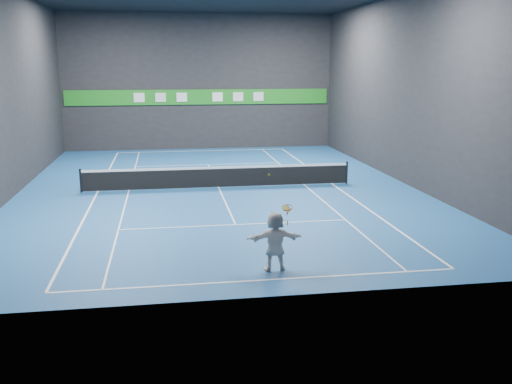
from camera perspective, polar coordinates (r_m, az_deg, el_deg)
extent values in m
plane|color=navy|center=(26.67, -3.75, 0.43)|extent=(26.00, 26.00, 0.00)
cube|color=black|center=(39.06, -5.69, 10.90)|extent=(18.00, 0.10, 9.00)
cube|color=black|center=(13.23, 1.35, 7.82)|extent=(18.00, 0.10, 9.00)
cube|color=black|center=(26.82, -23.68, 9.19)|extent=(0.10, 26.00, 9.00)
cube|color=black|center=(28.38, 14.80, 9.95)|extent=(0.10, 26.00, 9.00)
cube|color=white|center=(15.34, 0.51, -8.82)|extent=(10.98, 0.08, 0.01)
cube|color=white|center=(38.34, -5.44, 4.13)|extent=(10.98, 0.08, 0.01)
cube|color=white|center=(26.74, -15.54, 0.03)|extent=(0.08, 23.78, 0.01)
cube|color=white|center=(27.71, 7.62, 0.81)|extent=(0.08, 23.78, 0.01)
cube|color=white|center=(26.62, -12.59, 0.13)|extent=(0.06, 23.78, 0.01)
cube|color=white|center=(27.35, 4.85, 0.72)|extent=(0.06, 23.78, 0.01)
cube|color=white|center=(20.49, -2.06, -3.28)|extent=(8.23, 0.06, 0.01)
cube|color=white|center=(32.94, -4.81, 2.75)|extent=(8.23, 0.06, 0.01)
cube|color=white|center=(26.67, -3.75, 0.44)|extent=(0.06, 12.80, 0.01)
imported|color=silver|center=(15.82, 1.92, -4.93)|extent=(1.56, 0.50, 1.68)
sphere|color=#CBD223|center=(15.54, 1.30, 1.74)|extent=(0.06, 0.06, 0.06)
cylinder|color=black|center=(26.73, -17.12, 1.09)|extent=(0.10, 0.10, 1.07)
cylinder|color=black|center=(27.82, 9.06, 1.93)|extent=(0.10, 0.10, 1.07)
cube|color=black|center=(26.58, -3.77, 1.42)|extent=(12.40, 0.03, 0.86)
cube|color=white|center=(26.49, -3.78, 2.44)|extent=(12.40, 0.04, 0.10)
cube|color=#1C831F|center=(39.04, -5.65, 9.43)|extent=(17.64, 0.06, 1.00)
cube|color=white|center=(38.94, -11.61, 9.23)|extent=(0.70, 0.04, 0.60)
cube|color=silver|center=(38.91, -9.52, 9.31)|extent=(0.70, 0.04, 0.60)
cube|color=white|center=(38.92, -7.43, 9.38)|extent=(0.70, 0.04, 0.60)
cube|color=white|center=(39.07, -3.87, 9.47)|extent=(0.70, 0.04, 0.60)
cube|color=white|center=(39.22, -1.80, 9.50)|extent=(0.70, 0.04, 0.60)
cube|color=silver|center=(39.43, 0.24, 9.52)|extent=(0.70, 0.04, 0.60)
torus|color=#B21713|center=(15.68, 3.16, -1.57)|extent=(0.41, 0.39, 0.18)
cylinder|color=#C0D94C|center=(15.68, 3.04, -1.65)|extent=(0.36, 0.32, 0.21)
cylinder|color=red|center=(15.72, 3.17, -2.10)|extent=(0.05, 0.14, 0.16)
cylinder|color=yellow|center=(15.77, 3.16, -3.10)|extent=(0.07, 0.21, 0.23)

